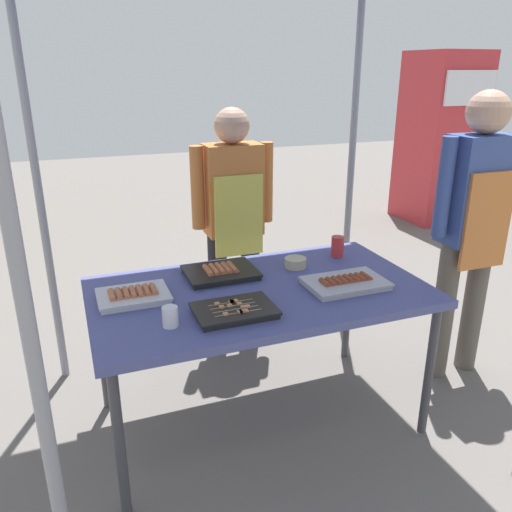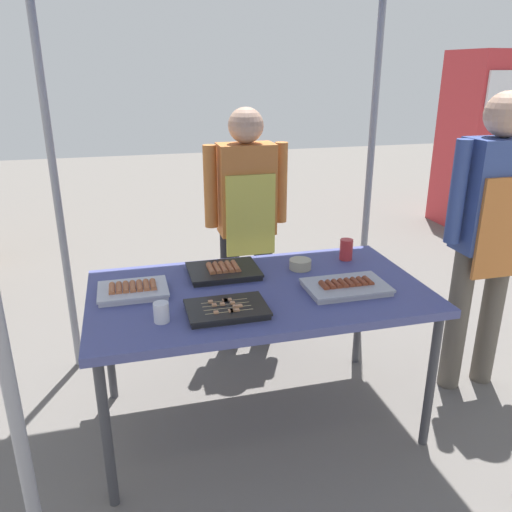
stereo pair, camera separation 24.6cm
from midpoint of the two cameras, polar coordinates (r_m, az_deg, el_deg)
The scene contains 12 objects.
ground_plane at distance 2.86m, azimuth -2.21°, elevation -17.59°, with size 18.00×18.00×0.00m, color #66605B.
stall_table at distance 2.49m, azimuth -2.42°, elevation -4.81°, with size 1.60×0.90×0.75m.
tray_grilled_sausages at distance 2.50m, azimuth 7.16°, elevation -3.03°, with size 0.39×0.26×0.05m.
tray_meat_skewers at distance 2.22m, azimuth -5.60°, elevation -6.12°, with size 0.35×0.24×0.04m.
tray_pork_links at distance 2.63m, azimuth -6.63°, elevation -1.85°, with size 0.36×0.28×0.05m.
tray_spring_rolls at distance 2.44m, azimuth -16.31°, elevation -4.29°, with size 0.32×0.24×0.05m.
condiment_bowl at distance 2.72m, azimuth 1.83°, elevation -0.79°, with size 0.12×0.12×0.05m, color #BFB28C.
drink_cup_near_edge at distance 2.16m, azimuth -12.77°, elevation -6.67°, with size 0.07×0.07×0.09m, color white.
drink_cup_by_wok at distance 2.88m, azimuth 6.65°, elevation 1.01°, with size 0.07×0.07×0.12m, color red.
vendor_woman at distance 3.18m, azimuth -4.74°, elevation 4.73°, with size 0.52×0.23×1.54m.
customer_nearby at distance 3.02m, azimuth 20.87°, elevation 4.10°, with size 0.52×0.23×1.65m.
neighbor_stall_left at distance 6.48m, azimuth 18.67°, elevation 12.28°, with size 0.72×0.78×1.93m.
Camera 1 is at (-0.82, -2.11, 1.75)m, focal length 36.02 mm.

